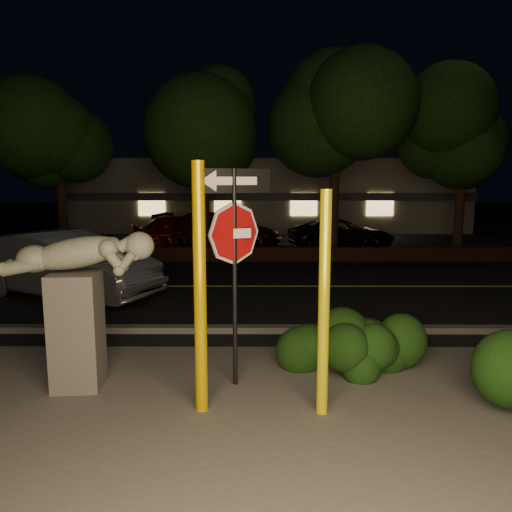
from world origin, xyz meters
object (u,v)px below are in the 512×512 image
(yellow_pole_right, at_px, (324,305))
(parked_car_dark, at_px, (342,234))
(yellow_pole_left, at_px, (200,290))
(signpost, at_px, (234,234))
(silver_sedan, at_px, (65,265))
(parked_car_darkred, at_px, (219,231))
(parked_car_red, at_px, (183,231))
(sculpture, at_px, (78,293))

(yellow_pole_right, height_order, parked_car_dark, yellow_pole_right)
(yellow_pole_left, xyz_separation_m, signpost, (0.39, 0.80, 0.60))
(signpost, bearing_deg, yellow_pole_right, -58.25)
(silver_sedan, distance_m, parked_car_darkred, 9.29)
(yellow_pole_right, distance_m, signpost, 1.62)
(yellow_pole_left, distance_m, parked_car_dark, 15.63)
(silver_sedan, height_order, parked_car_darkred, silver_sedan)
(silver_sedan, height_order, parked_car_dark, silver_sedan)
(parked_car_dark, bearing_deg, parked_car_red, 78.52)
(parked_car_red, xyz_separation_m, parked_car_dark, (6.71, -0.09, -0.12))
(sculpture, xyz_separation_m, silver_sedan, (-2.30, 5.43, -0.54))
(sculpture, bearing_deg, parked_car_dark, 62.63)
(silver_sedan, xyz_separation_m, parked_car_dark, (8.30, 8.87, -0.20))
(sculpture, distance_m, silver_sedan, 5.92)
(silver_sedan, relative_size, parked_car_dark, 1.12)
(yellow_pole_right, height_order, parked_car_darkred, yellow_pole_right)
(signpost, distance_m, parked_car_dark, 14.81)
(yellow_pole_left, height_order, yellow_pole_right, yellow_pole_left)
(signpost, xyz_separation_m, parked_car_dark, (3.86, 14.21, -1.55))
(silver_sedan, bearing_deg, parked_car_darkred, 5.02)
(signpost, xyz_separation_m, silver_sedan, (-4.45, 5.34, -1.35))
(parked_car_red, bearing_deg, sculpture, 167.72)
(yellow_pole_right, bearing_deg, parked_car_red, 104.65)
(parked_car_red, bearing_deg, signpost, 176.20)
(yellow_pole_right, distance_m, silver_sedan, 8.36)
(silver_sedan, bearing_deg, parked_car_red, 14.54)
(yellow_pole_left, distance_m, yellow_pole_right, 1.52)
(silver_sedan, distance_m, parked_car_red, 9.11)
(yellow_pole_left, distance_m, signpost, 1.08)
(sculpture, bearing_deg, yellow_pole_left, -26.57)
(yellow_pole_left, relative_size, parked_car_red, 0.73)
(silver_sedan, height_order, parked_car_red, silver_sedan)
(signpost, relative_size, silver_sedan, 0.62)
(yellow_pole_right, bearing_deg, parked_car_dark, 79.72)
(sculpture, xyz_separation_m, parked_car_red, (-0.70, 14.40, -0.63))
(parked_car_red, bearing_deg, parked_car_dark, -105.85)
(yellow_pole_left, bearing_deg, signpost, 64.34)
(silver_sedan, relative_size, parked_car_darkred, 0.94)
(signpost, relative_size, parked_car_red, 0.71)
(yellow_pole_right, bearing_deg, silver_sedan, 131.83)
(yellow_pole_left, height_order, parked_car_red, yellow_pole_left)
(yellow_pole_left, height_order, parked_car_darkred, yellow_pole_left)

